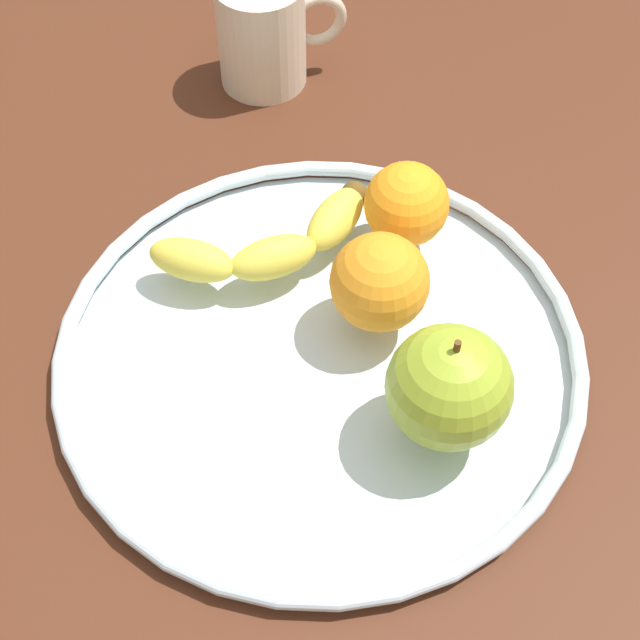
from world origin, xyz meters
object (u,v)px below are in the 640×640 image
at_px(fruit_bowl, 320,352).
at_px(banana, 272,243).
at_px(apple, 449,387).
at_px(orange_back_right, 406,204).
at_px(ambient_mug, 264,33).
at_px(orange_front_left, 380,282).

xyz_separation_m(fruit_bowl, banana, (-0.01, 0.09, 0.02)).
xyz_separation_m(banana, apple, (0.08, -0.17, 0.03)).
bearing_deg(orange_back_right, apple, -98.71).
height_order(apple, ambient_mug, apple).
distance_m(fruit_bowl, banana, 0.09).
height_order(fruit_bowl, orange_front_left, orange_front_left).
distance_m(banana, apple, 0.19).
bearing_deg(banana, orange_front_left, -56.13).
distance_m(banana, orange_front_left, 0.10).
height_order(fruit_bowl, apple, apple).
xyz_separation_m(orange_back_right, orange_front_left, (-0.04, -0.07, 0.00)).
bearing_deg(apple, banana, 114.64).
bearing_deg(fruit_bowl, apple, -51.49).
bearing_deg(orange_back_right, fruit_bowl, -135.93).
relative_size(apple, orange_front_left, 1.28).
relative_size(orange_back_right, orange_front_left, 0.91).
height_order(fruit_bowl, ambient_mug, ambient_mug).
relative_size(fruit_bowl, apple, 4.20).
bearing_deg(banana, ambient_mug, 72.04).
relative_size(fruit_bowl, banana, 2.05).
height_order(apple, orange_front_left, apple).
xyz_separation_m(apple, orange_back_right, (0.03, 0.17, -0.01)).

